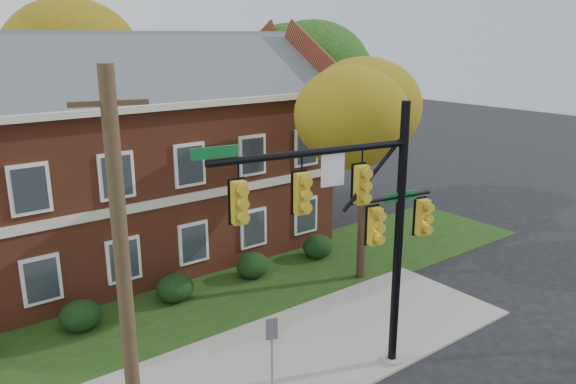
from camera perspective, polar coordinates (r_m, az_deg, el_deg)
ground at (r=17.93m, az=4.83°, el=-16.85°), size 120.00×120.00×0.00m
sidewalk at (r=18.55m, az=2.69°, el=-15.47°), size 14.00×5.00×0.08m
grass_strip at (r=22.14m, az=-5.80°, el=-10.13°), size 30.00×6.00×0.04m
apartment_building at (r=24.92m, az=-17.35°, el=4.23°), size 18.80×8.80×9.74m
hedge_left at (r=20.54m, az=-20.35°, el=-11.69°), size 1.40×1.26×1.05m
hedge_center at (r=21.63m, az=-11.40°, el=-9.54°), size 1.40×1.26×1.05m
hedge_right at (r=23.20m, az=-3.58°, el=-7.45°), size 1.40×1.26×1.05m
hedge_far_right at (r=25.16m, az=3.07°, el=-5.55°), size 1.40×1.26×1.05m
tree_near_right at (r=21.76m, az=8.65°, el=7.69°), size 4.50×4.25×8.58m
tree_right_rear at (r=30.95m, az=1.99°, el=12.88°), size 6.30×5.95×10.62m
tree_far_rear at (r=32.35m, az=-20.68°, el=13.32°), size 6.84×6.46×11.52m
traffic_signal at (r=15.23m, az=7.14°, el=-2.43°), size 7.04×1.39×7.94m
utility_pole at (r=11.82m, az=-16.22°, el=-9.96°), size 1.40×0.48×9.14m
sign_post at (r=15.84m, az=-1.66°, el=-15.03°), size 0.32×0.16×2.27m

